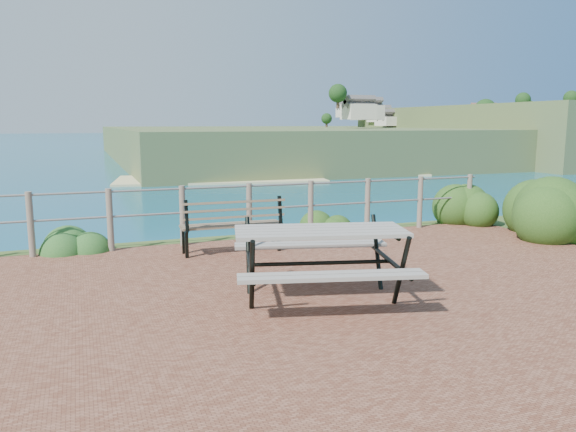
% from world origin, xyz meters
% --- Properties ---
extents(ground, '(10.00, 7.00, 0.12)m').
position_xyz_m(ground, '(0.00, 0.00, 0.00)').
color(ground, brown).
rests_on(ground, ground).
extents(ocean, '(1200.00, 1200.00, 0.00)m').
position_xyz_m(ocean, '(0.00, 200.00, 0.00)').
color(ocean, '#15767E').
rests_on(ocean, ground).
extents(safety_railing, '(9.40, 0.10, 1.00)m').
position_xyz_m(safety_railing, '(0.00, 3.35, 0.57)').
color(safety_railing, '#6B5B4C').
rests_on(safety_railing, ground).
extents(distant_bay, '(290.00, 232.36, 24.00)m').
position_xyz_m(distant_bay, '(173.07, 202.61, -1.52)').
color(distant_bay, '#496331').
rests_on(distant_bay, ground).
extents(picnic_table, '(2.08, 1.65, 0.82)m').
position_xyz_m(picnic_table, '(-0.17, -0.07, 0.52)').
color(picnic_table, gray).
rests_on(picnic_table, ground).
extents(park_bench, '(1.59, 0.43, 0.89)m').
position_xyz_m(park_bench, '(-0.52, 2.58, 0.59)').
color(park_bench, brown).
rests_on(park_bench, ground).
extents(shrub_right_front, '(1.38, 1.38, 1.96)m').
position_xyz_m(shrub_right_front, '(4.86, 1.94, 0.00)').
color(shrub_right_front, '#1E4214').
rests_on(shrub_right_front, ground).
extents(shrub_right_edge, '(0.98, 0.98, 1.41)m').
position_xyz_m(shrub_right_edge, '(4.60, 3.42, 0.00)').
color(shrub_right_edge, '#1E4214').
rests_on(shrub_right_edge, ground).
extents(shrub_lip_west, '(0.86, 0.86, 0.63)m').
position_xyz_m(shrub_lip_west, '(-2.84, 3.68, 0.00)').
color(shrub_lip_west, '#225620').
rests_on(shrub_lip_west, ground).
extents(shrub_lip_east, '(0.73, 0.73, 0.46)m').
position_xyz_m(shrub_lip_east, '(1.84, 4.21, 0.00)').
color(shrub_lip_east, '#1E4214').
rests_on(shrub_lip_east, ground).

